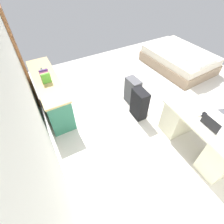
# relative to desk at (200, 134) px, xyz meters

# --- Properties ---
(ground_plane) EXTENTS (5.92, 5.92, 0.00)m
(ground_plane) POSITION_rel_desk_xyz_m (1.17, -0.09, -0.38)
(ground_plane) COLOR beige
(wall_back) EXTENTS (4.55, 0.10, 2.90)m
(wall_back) POSITION_rel_desk_xyz_m (1.17, 2.37, 1.07)
(wall_back) COLOR silver
(wall_back) RESTS_ON ground_plane
(door_wooden) EXTENTS (0.88, 0.05, 2.04)m
(door_wooden) POSITION_rel_desk_xyz_m (2.89, 2.29, 0.64)
(door_wooden) COLOR brown
(door_wooden) RESTS_ON ground_plane
(desk) EXTENTS (1.46, 0.71, 0.73)m
(desk) POSITION_rel_desk_xyz_m (0.00, 0.00, 0.00)
(desk) COLOR beige
(desk) RESTS_ON ground_plane
(credenza) EXTENTS (1.80, 0.48, 0.77)m
(credenza) POSITION_rel_desk_xyz_m (2.33, 1.99, 0.00)
(credenza) COLOR #2D7056
(credenza) RESTS_ON ground_plane
(bed) EXTENTS (1.98, 1.51, 0.58)m
(bed) POSITION_rel_desk_xyz_m (2.25, -1.73, -0.14)
(bed) COLOR gray
(bed) RESTS_ON ground_plane
(suitcase_black) EXTENTS (0.37, 0.23, 0.67)m
(suitcase_black) POSITION_rel_desk_xyz_m (1.17, 0.46, -0.05)
(suitcase_black) COLOR black
(suitcase_black) RESTS_ON ground_plane
(suitcase_spare_grey) EXTENTS (0.37, 0.24, 0.62)m
(suitcase_spare_grey) POSITION_rel_desk_xyz_m (1.61, 0.33, -0.07)
(suitcase_spare_grey) COLOR #4C4C51
(suitcase_spare_grey) RESTS_ON ground_plane
(laptop) EXTENTS (0.32, 0.23, 0.21)m
(laptop) POSITION_rel_desk_xyz_m (-0.11, 0.07, 0.40)
(laptop) COLOR #B7B7BC
(laptop) RESTS_ON desk
(computer_mouse) EXTENTS (0.06, 0.10, 0.03)m
(computer_mouse) POSITION_rel_desk_xyz_m (0.15, 0.02, 0.36)
(computer_mouse) COLOR white
(computer_mouse) RESTS_ON desk
(cell_phone_by_mouse) EXTENTS (0.07, 0.14, 0.01)m
(cell_phone_by_mouse) POSITION_rel_desk_xyz_m (0.13, -0.04, 0.35)
(cell_phone_by_mouse) COLOR black
(cell_phone_by_mouse) RESTS_ON desk
(book_row) EXTENTS (0.20, 0.17, 0.22)m
(book_row) POSITION_rel_desk_xyz_m (2.26, 1.99, 0.49)
(book_row) COLOR #57B137
(book_row) RESTS_ON credenza
(figurine_small) EXTENTS (0.08, 0.08, 0.11)m
(figurine_small) POSITION_rel_desk_xyz_m (2.64, 1.99, 0.44)
(figurine_small) COLOR #4C7FBF
(figurine_small) RESTS_ON credenza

